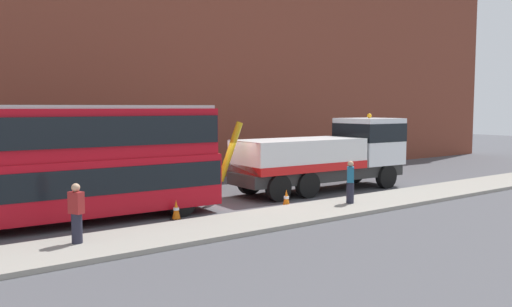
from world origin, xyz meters
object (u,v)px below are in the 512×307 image
at_px(pedestrian_bystander, 350,183).
at_px(double_decker_bus, 62,159).
at_px(recovery_tow_truck, 328,154).
at_px(pedestrian_onlooker, 76,214).
at_px(traffic_cone_near_bus, 176,210).
at_px(traffic_cone_midway, 286,199).

bearing_deg(pedestrian_bystander, double_decker_bus, 24.84).
bearing_deg(double_decker_bus, recovery_tow_truck, 2.37).
height_order(pedestrian_onlooker, pedestrian_bystander, same).
bearing_deg(traffic_cone_near_bus, double_decker_bus, 154.38).
relative_size(recovery_tow_truck, pedestrian_onlooker, 5.96).
height_order(pedestrian_onlooker, traffic_cone_midway, pedestrian_onlooker).
distance_m(recovery_tow_truck, pedestrian_onlooker, 13.53).
relative_size(double_decker_bus, traffic_cone_midway, 15.45).
height_order(pedestrian_bystander, traffic_cone_midway, pedestrian_bystander).
bearing_deg(pedestrian_bystander, pedestrian_onlooker, 43.04).
relative_size(double_decker_bus, pedestrian_onlooker, 6.51).
distance_m(pedestrian_onlooker, traffic_cone_midway, 8.82).
distance_m(pedestrian_onlooker, pedestrian_bystander, 10.81).
distance_m(recovery_tow_truck, pedestrian_bystander, 4.32).
xyz_separation_m(pedestrian_bystander, traffic_cone_near_bus, (-6.75, 1.97, -0.64)).
distance_m(double_decker_bus, pedestrian_bystander, 10.86).
height_order(recovery_tow_truck, traffic_cone_near_bus, recovery_tow_truck).
bearing_deg(pedestrian_bystander, recovery_tow_truck, -77.97).
relative_size(recovery_tow_truck, traffic_cone_midway, 14.16).
xyz_separation_m(traffic_cone_near_bus, traffic_cone_midway, (4.66, -0.51, 0.00)).
bearing_deg(traffic_cone_near_bus, pedestrian_onlooker, -157.03).
height_order(double_decker_bus, pedestrian_bystander, double_decker_bus).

